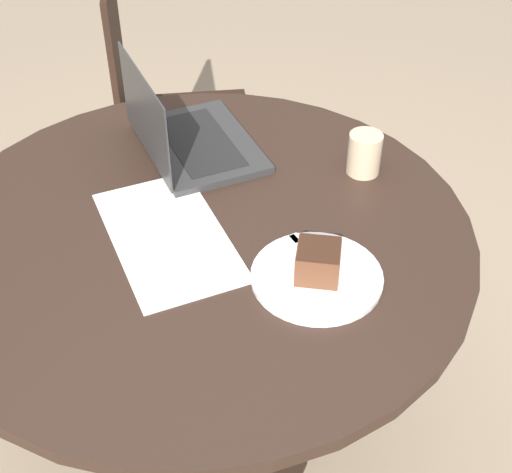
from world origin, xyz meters
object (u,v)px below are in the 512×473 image
(chair, at_px, (164,118))
(coffee_glass, at_px, (364,154))
(laptop, at_px, (187,138))
(plate, at_px, (317,277))

(chair, xyz_separation_m, coffee_glass, (-0.87, -0.03, 0.31))
(coffee_glass, height_order, laptop, laptop)
(plate, height_order, coffee_glass, coffee_glass)
(chair, distance_m, plate, 1.14)
(chair, relative_size, coffee_glass, 9.86)
(plate, relative_size, coffee_glass, 2.60)
(chair, distance_m, coffee_glass, 0.92)
(plate, xyz_separation_m, laptop, (0.52, -0.04, 0.03))
(coffee_glass, bearing_deg, plate, 123.30)
(chair, bearing_deg, laptop, 5.85)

